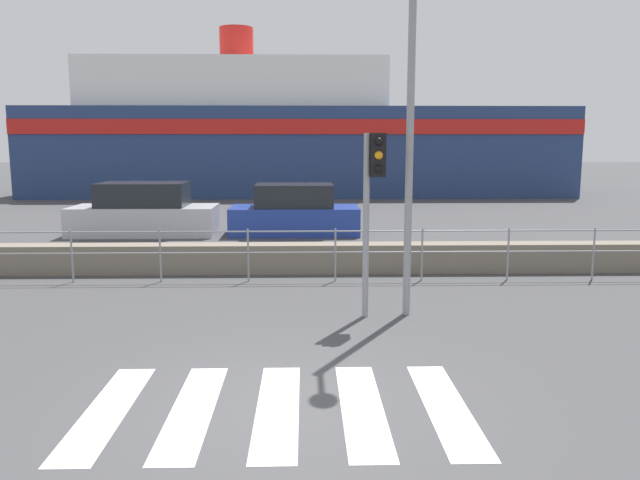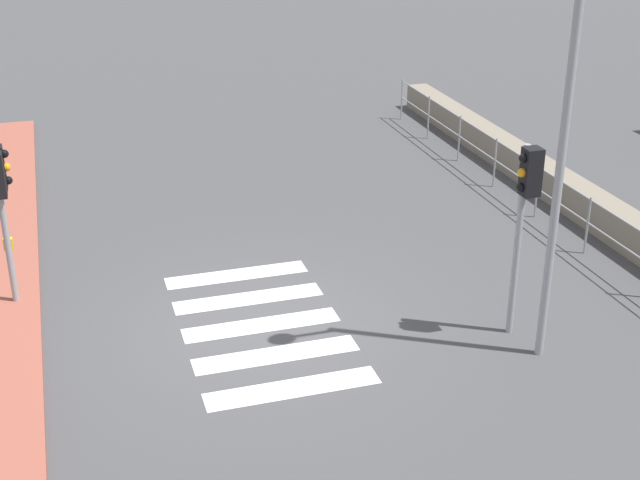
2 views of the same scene
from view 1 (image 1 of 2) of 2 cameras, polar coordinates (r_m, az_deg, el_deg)
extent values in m
plane|color=#424244|center=(6.88, -3.62, -15.14)|extent=(160.00, 160.00, 0.00)
cube|color=silver|center=(7.18, -18.88, -14.50)|extent=(0.45, 2.40, 0.01)
cube|color=silver|center=(6.97, -11.56, -14.92)|extent=(0.45, 2.40, 0.01)
cube|color=silver|center=(6.88, -3.89, -15.10)|extent=(0.45, 2.40, 0.01)
cube|color=silver|center=(6.90, 3.87, -15.03)|extent=(0.45, 2.40, 0.01)
cube|color=silver|center=(7.03, 11.44, -14.70)|extent=(0.45, 2.40, 0.01)
cube|color=slate|center=(13.51, -2.51, -1.66)|extent=(21.56, 0.55, 0.63)
cylinder|color=gray|center=(12.53, -2.61, 0.79)|extent=(19.40, 0.03, 0.03)
cylinder|color=gray|center=(12.60, -2.59, -1.15)|extent=(19.40, 0.03, 0.03)
cylinder|color=gray|center=(13.45, -21.74, -1.38)|extent=(0.04, 0.04, 1.08)
cylinder|color=gray|center=(12.94, -14.39, -1.40)|extent=(0.04, 0.04, 1.08)
cylinder|color=gray|center=(12.66, -6.59, -1.40)|extent=(0.04, 0.04, 1.08)
cylinder|color=gray|center=(12.62, 1.41, -1.37)|extent=(0.04, 0.04, 1.08)
cylinder|color=gray|center=(12.83, 9.31, -1.32)|extent=(0.04, 0.04, 1.08)
cylinder|color=gray|center=(13.27, 16.81, -1.25)|extent=(0.04, 0.04, 1.08)
cylinder|color=gray|center=(13.93, 23.73, -1.16)|extent=(0.04, 0.04, 1.08)
cylinder|color=gray|center=(9.93, 4.23, 1.21)|extent=(0.10, 0.10, 2.94)
cube|color=black|center=(9.86, 5.29, 7.74)|extent=(0.24, 0.24, 0.68)
sphere|color=black|center=(9.72, 5.41, 8.96)|extent=(0.13, 0.13, 0.13)
sphere|color=orange|center=(9.72, 5.39, 7.72)|extent=(0.13, 0.13, 0.13)
sphere|color=black|center=(9.72, 5.37, 6.48)|extent=(0.13, 0.13, 0.13)
cylinder|color=gray|center=(10.04, 8.21, 9.00)|extent=(0.12, 0.12, 5.65)
cube|color=navy|center=(34.58, -1.87, 8.07)|extent=(27.88, 8.00, 4.52)
cube|color=white|center=(34.89, -7.57, 13.77)|extent=(15.61, 6.40, 2.48)
cube|color=red|center=(30.56, -1.94, 10.33)|extent=(27.88, 0.08, 0.72)
cylinder|color=red|center=(35.13, -7.64, 17.25)|extent=(1.80, 1.80, 1.80)
cube|color=#BCBCC1|center=(19.71, -15.75, 1.74)|extent=(4.34, 1.80, 0.87)
cube|color=#1E2328|center=(19.63, -15.84, 4.04)|extent=(2.60, 1.58, 0.71)
cube|color=#233D9E|center=(19.10, -2.34, 1.80)|extent=(3.90, 1.78, 0.84)
cube|color=#1E2328|center=(19.02, -2.36, 4.10)|extent=(2.34, 1.57, 0.69)
camera|label=2|loc=(12.49, 73.57, 20.98)|focal=50.00mm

